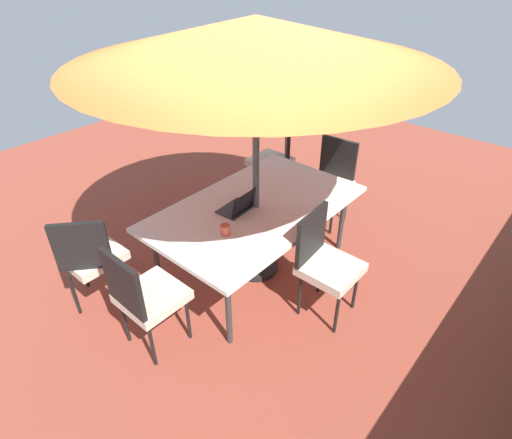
{
  "coord_description": "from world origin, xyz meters",
  "views": [
    {
      "loc": [
        2.47,
        2.14,
        2.78
      ],
      "look_at": [
        0.0,
        0.0,
        0.6
      ],
      "focal_mm": 29.08,
      "sensor_mm": 36.0,
      "label": 1
    }
  ],
  "objects_px": {
    "chair_north": "(325,260)",
    "chair_west": "(331,178)",
    "cup": "(225,230)",
    "chair_southwest": "(275,157)",
    "laptop": "(239,206)",
    "chair_southeast": "(90,255)",
    "patio_umbrella": "(256,41)",
    "chair_east": "(144,294)",
    "dining_table": "(256,210)"
  },
  "relations": [
    {
      "from": "dining_table",
      "to": "chair_southwest",
      "type": "height_order",
      "value": "chair_southwest"
    },
    {
      "from": "chair_north",
      "to": "chair_west",
      "type": "distance_m",
      "value": 1.5
    },
    {
      "from": "chair_west",
      "to": "chair_north",
      "type": "bearing_deg",
      "value": -63.99
    },
    {
      "from": "laptop",
      "to": "chair_southeast",
      "type": "bearing_deg",
      "value": -35.64
    },
    {
      "from": "chair_north",
      "to": "chair_east",
      "type": "bearing_deg",
      "value": 142.22
    },
    {
      "from": "dining_table",
      "to": "chair_southeast",
      "type": "relative_size",
      "value": 2.05
    },
    {
      "from": "chair_west",
      "to": "laptop",
      "type": "relative_size",
      "value": 2.92
    },
    {
      "from": "chair_north",
      "to": "chair_east",
      "type": "relative_size",
      "value": 1.0
    },
    {
      "from": "patio_umbrella",
      "to": "dining_table",
      "type": "bearing_deg",
      "value": 0.0
    },
    {
      "from": "chair_southwest",
      "to": "chair_north",
      "type": "bearing_deg",
      "value": 10.4
    },
    {
      "from": "chair_west",
      "to": "laptop",
      "type": "height_order",
      "value": "chair_west"
    },
    {
      "from": "patio_umbrella",
      "to": "laptop",
      "type": "xyz_separation_m",
      "value": [
        0.17,
        -0.06,
        -1.38
      ]
    },
    {
      "from": "patio_umbrella",
      "to": "laptop",
      "type": "relative_size",
      "value": 8.64
    },
    {
      "from": "chair_east",
      "to": "cup",
      "type": "xyz_separation_m",
      "value": [
        -0.78,
        0.11,
        0.24
      ]
    },
    {
      "from": "patio_umbrella",
      "to": "cup",
      "type": "distance_m",
      "value": 1.48
    },
    {
      "from": "chair_southwest",
      "to": "cup",
      "type": "relative_size",
      "value": 10.99
    },
    {
      "from": "chair_southeast",
      "to": "cup",
      "type": "distance_m",
      "value": 1.2
    },
    {
      "from": "chair_west",
      "to": "cup",
      "type": "relative_size",
      "value": 10.99
    },
    {
      "from": "chair_southeast",
      "to": "chair_west",
      "type": "bearing_deg",
      "value": -156.62
    },
    {
      "from": "chair_southwest",
      "to": "cup",
      "type": "distance_m",
      "value": 2.02
    },
    {
      "from": "dining_table",
      "to": "chair_southwest",
      "type": "xyz_separation_m",
      "value": [
        -1.29,
        -0.8,
        -0.15
      ]
    },
    {
      "from": "chair_north",
      "to": "cup",
      "type": "height_order",
      "value": "chair_north"
    },
    {
      "from": "dining_table",
      "to": "chair_southeast",
      "type": "bearing_deg",
      "value": -30.6
    },
    {
      "from": "chair_east",
      "to": "chair_north",
      "type": "bearing_deg",
      "value": -122.43
    },
    {
      "from": "cup",
      "to": "laptop",
      "type": "bearing_deg",
      "value": -154.39
    },
    {
      "from": "cup",
      "to": "chair_east",
      "type": "bearing_deg",
      "value": -8.27
    },
    {
      "from": "chair_southwest",
      "to": "chair_north",
      "type": "distance_m",
      "value": 2.07
    },
    {
      "from": "chair_north",
      "to": "chair_west",
      "type": "height_order",
      "value": "same"
    },
    {
      "from": "chair_west",
      "to": "chair_southeast",
      "type": "bearing_deg",
      "value": -112.14
    },
    {
      "from": "dining_table",
      "to": "chair_north",
      "type": "bearing_deg",
      "value": 87.54
    },
    {
      "from": "chair_southeast",
      "to": "chair_north",
      "type": "relative_size",
      "value": 1.0
    },
    {
      "from": "patio_umbrella",
      "to": "chair_southwest",
      "type": "relative_size",
      "value": 2.96
    },
    {
      "from": "dining_table",
      "to": "chair_southwest",
      "type": "bearing_deg",
      "value": -148.24
    },
    {
      "from": "chair_southwest",
      "to": "laptop",
      "type": "relative_size",
      "value": 2.92
    },
    {
      "from": "cup",
      "to": "chair_southwest",
      "type": "bearing_deg",
      "value": -153.46
    },
    {
      "from": "chair_southeast",
      "to": "chair_east",
      "type": "height_order",
      "value": "same"
    },
    {
      "from": "chair_east",
      "to": "cup",
      "type": "bearing_deg",
      "value": -97.55
    },
    {
      "from": "chair_north",
      "to": "chair_southwest",
      "type": "bearing_deg",
      "value": 45.81
    },
    {
      "from": "dining_table",
      "to": "patio_umbrella",
      "type": "distance_m",
      "value": 1.48
    },
    {
      "from": "dining_table",
      "to": "chair_east",
      "type": "distance_m",
      "value": 1.29
    },
    {
      "from": "patio_umbrella",
      "to": "chair_east",
      "type": "height_order",
      "value": "patio_umbrella"
    },
    {
      "from": "chair_southeast",
      "to": "cup",
      "type": "height_order",
      "value": "chair_southeast"
    },
    {
      "from": "dining_table",
      "to": "chair_east",
      "type": "xyz_separation_m",
      "value": [
        1.28,
        -0.01,
        -0.15
      ]
    },
    {
      "from": "chair_east",
      "to": "laptop",
      "type": "xyz_separation_m",
      "value": [
        -1.12,
        -0.05,
        0.25
      ]
    },
    {
      "from": "cup",
      "to": "chair_southeast",
      "type": "bearing_deg",
      "value": -47.53
    },
    {
      "from": "chair_north",
      "to": "laptop",
      "type": "xyz_separation_m",
      "value": [
        0.13,
        -0.87,
        0.25
      ]
    },
    {
      "from": "chair_southeast",
      "to": "chair_southwest",
      "type": "xyz_separation_m",
      "value": [
        -2.58,
        -0.03,
        0.0
      ]
    },
    {
      "from": "cup",
      "to": "chair_west",
      "type": "bearing_deg",
      "value": -178.09
    },
    {
      "from": "chair_southeast",
      "to": "chair_southwest",
      "type": "height_order",
      "value": "same"
    },
    {
      "from": "chair_southeast",
      "to": "chair_north",
      "type": "height_order",
      "value": "same"
    }
  ]
}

